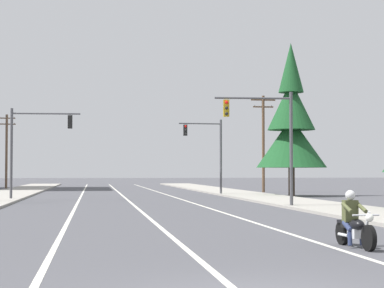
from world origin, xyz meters
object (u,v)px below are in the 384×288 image
Objects in this scene: motorcycle_with_rider at (354,225)px; utility_pole_right_far at (263,140)px; traffic_signal_near_left at (31,140)px; conifer_tree_right_verge_far at (291,126)px; traffic_signal_mid_right at (209,146)px; utility_pole_left_far at (6,149)px; traffic_signal_near_right at (270,132)px.

motorcycle_with_rider is 47.50m from utility_pole_right_far.
traffic_signal_near_left is (-10.74, 30.86, 3.50)m from motorcycle_with_rider.
conifer_tree_right_verge_far reaches higher than motorcycle_with_rider.
traffic_signal_mid_right is 28.90m from utility_pole_left_far.
traffic_signal_near_left is 1.00× the size of traffic_signal_mid_right.
utility_pole_right_far reaches higher than traffic_signal_near_right.
traffic_signal_mid_right is (2.77, 39.11, 3.43)m from motorcycle_with_rider.
motorcycle_with_rider is 19.59m from traffic_signal_near_right.
traffic_signal_near_left is at bearing -80.07° from utility_pole_left_far.
motorcycle_with_rider is 39.36m from traffic_signal_mid_right.
utility_pole_right_far is 29.09m from utility_pole_left_far.
utility_pole_right_far reaches higher than traffic_signal_mid_right.
traffic_signal_mid_right is 0.69× the size of utility_pole_right_far.
traffic_signal_mid_right is 0.51× the size of conifer_tree_right_verge_far.
conifer_tree_right_verge_far is at bearing -45.21° from utility_pole_left_far.
motorcycle_with_rider is 0.35× the size of traffic_signal_near_left.
utility_pole_left_far is at bearing 104.71° from motorcycle_with_rider.
traffic_signal_near_left is 30.65m from utility_pole_left_far.
traffic_signal_near_right is at bearing -90.20° from traffic_signal_mid_right.
traffic_signal_near_right is 0.69× the size of utility_pole_right_far.
utility_pole_left_far is 0.67× the size of conifer_tree_right_verge_far.
utility_pole_right_far is at bearing -30.20° from utility_pole_left_far.
motorcycle_with_rider is 0.24× the size of utility_pole_right_far.
traffic_signal_near_right is 17.87m from traffic_signal_near_left.
conifer_tree_right_verge_far is (-0.31, -10.38, 0.67)m from utility_pole_right_far.
motorcycle_with_rider is 0.18× the size of conifer_tree_right_verge_far.
traffic_signal_near_left reaches higher than motorcycle_with_rider.
traffic_signal_near_left is (-13.44, 11.77, 0.03)m from traffic_signal_near_right.
utility_pole_left_far reaches higher than traffic_signal_mid_right.
conifer_tree_right_verge_far is at bearing 76.27° from motorcycle_with_rider.
motorcycle_with_rider is 63.24m from utility_pole_left_far.
traffic_signal_mid_right is at bearing 31.39° from traffic_signal_near_left.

